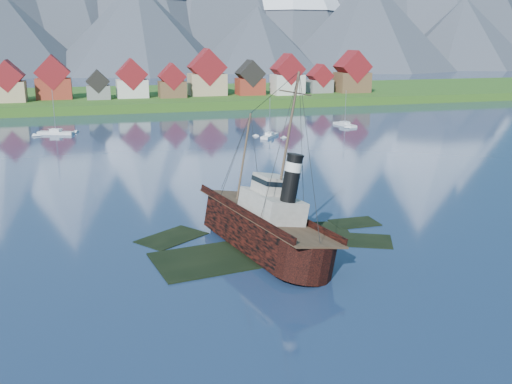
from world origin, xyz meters
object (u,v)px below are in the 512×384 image
object	(u,v)px
tugboat_wreck	(256,223)
sailboat_c	(56,133)
sailboat_d	(270,136)
sailboat_e	(345,125)

from	to	relation	value
tugboat_wreck	sailboat_c	size ratio (longest dim) A/B	2.32
tugboat_wreck	sailboat_c	bearing A→B (deg)	94.74
sailboat_c	tugboat_wreck	bearing A→B (deg)	-142.26
sailboat_d	sailboat_c	bearing A→B (deg)	-161.91
tugboat_wreck	sailboat_e	size ratio (longest dim) A/B	2.63
sailboat_e	sailboat_c	bearing A→B (deg)	166.37
sailboat_e	sailboat_d	bearing A→B (deg)	-162.82
sailboat_c	sailboat_e	xyz separation A→B (m)	(77.11, -7.27, -0.04)
tugboat_wreck	sailboat_d	distance (m)	76.59
tugboat_wreck	sailboat_c	world-z (taller)	tugboat_wreck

